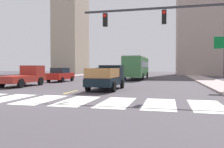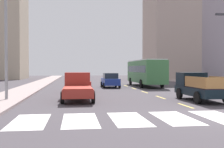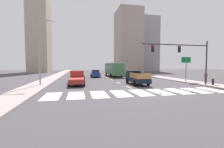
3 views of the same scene
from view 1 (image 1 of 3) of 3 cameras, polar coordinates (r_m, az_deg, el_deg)
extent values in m
plane|color=#443E44|center=(13.28, -17.32, -6.11)|extent=(160.00, 160.00, 0.00)
cube|color=#A38F8D|center=(29.70, 23.24, -1.74)|extent=(3.04, 110.00, 0.15)
cube|color=#A38F8D|center=(34.65, -18.41, -1.22)|extent=(3.04, 110.00, 0.15)
cube|color=white|center=(14.50, -24.62, -5.52)|extent=(1.52, 3.69, 0.01)
cube|color=white|center=(13.28, -17.32, -6.09)|extent=(1.52, 3.69, 0.01)
cube|color=white|center=(12.32, -8.70, -6.64)|extent=(1.52, 3.69, 0.01)
cube|color=white|center=(11.67, 1.14, -7.09)|extent=(1.52, 3.69, 0.01)
cube|color=white|center=(11.40, 11.80, -7.34)|extent=(1.52, 3.69, 0.01)
cube|color=white|center=(11.52, 22.60, -7.33)|extent=(1.52, 3.69, 0.01)
cube|color=#E3C348|center=(16.81, -10.22, -4.42)|extent=(0.16, 2.40, 0.01)
cube|color=#E3C348|center=(21.45, -4.75, -3.08)|extent=(0.16, 2.40, 0.01)
cube|color=#E3C348|center=(26.22, -1.26, -2.20)|extent=(0.16, 2.40, 0.01)
cube|color=#E3C348|center=(31.06, 1.15, -1.59)|extent=(0.16, 2.40, 0.01)
cube|color=#E3C348|center=(35.95, 2.91, -1.14)|extent=(0.16, 2.40, 0.01)
cube|color=#E3C348|center=(40.87, 4.25, -0.80)|extent=(0.16, 2.40, 0.01)
cube|color=#E3C348|center=(45.80, 5.29, -0.54)|extent=(0.16, 2.40, 0.01)
cube|color=#E3C348|center=(50.74, 6.14, -0.32)|extent=(0.16, 2.40, 0.01)
cube|color=black|center=(18.14, -1.43, -1.80)|extent=(1.96, 5.20, 0.56)
cube|color=black|center=(19.75, -0.13, 0.75)|extent=(1.84, 1.60, 1.00)
cube|color=#19232D|center=(20.18, 0.17, 1.28)|extent=(1.72, 0.08, 0.56)
cube|color=black|center=(17.21, -2.27, -0.96)|extent=(1.84, 3.30, 0.06)
cylinder|color=black|center=(19.92, -2.97, -2.29)|extent=(0.22, 0.80, 0.80)
cylinder|color=black|center=(19.45, 2.57, -2.39)|extent=(0.22, 0.80, 0.80)
cylinder|color=black|center=(16.97, -6.02, -3.00)|extent=(0.22, 0.80, 0.80)
cylinder|color=black|center=(16.41, 0.43, -3.15)|extent=(0.22, 0.80, 0.80)
cube|color=#9A6A3A|center=(17.47, -5.11, 0.33)|extent=(0.06, 3.17, 0.70)
cube|color=#9A6A3A|center=(16.97, 0.66, 0.29)|extent=(0.06, 3.17, 0.70)
cube|color=#9A6A3A|center=(15.68, -3.88, 0.17)|extent=(1.80, 0.06, 0.70)
cube|color=maroon|center=(22.97, -21.49, -1.18)|extent=(1.96, 5.20, 0.56)
cube|color=maroon|center=(24.35, -19.19, 0.84)|extent=(1.84, 1.60, 1.00)
cube|color=#19232D|center=(24.72, -18.64, 1.27)|extent=(1.72, 0.08, 0.56)
cube|color=#A1251A|center=(22.19, -22.92, -0.49)|extent=(1.84, 3.30, 0.06)
cylinder|color=black|center=(24.82, -21.24, -1.62)|extent=(0.22, 0.80, 0.80)
cylinder|color=black|center=(23.75, -17.37, -1.72)|extent=(0.22, 0.80, 0.80)
cylinder|color=black|center=(22.35, -25.85, -2.03)|extent=(0.22, 0.80, 0.80)
cylinder|color=black|center=(21.15, -21.76, -2.18)|extent=(0.22, 0.80, 0.80)
cube|color=#3A713F|center=(34.12, 6.18, 1.80)|extent=(2.50, 10.80, 2.70)
cube|color=#19232D|center=(34.13, 6.18, 2.39)|extent=(2.52, 9.94, 0.80)
cube|color=silver|center=(34.16, 6.18, 4.16)|extent=(2.40, 10.37, 0.12)
cylinder|color=black|center=(37.64, 4.97, -0.26)|extent=(0.22, 1.00, 1.00)
cylinder|color=black|center=(37.33, 8.76, -0.29)|extent=(0.22, 1.00, 1.00)
cylinder|color=black|center=(31.42, 3.18, -0.65)|extent=(0.22, 1.00, 1.00)
cylinder|color=black|center=(31.05, 7.72, -0.69)|extent=(0.22, 1.00, 1.00)
cube|color=red|center=(28.94, -12.67, -0.49)|extent=(1.80, 4.40, 0.76)
cube|color=#1E2833|center=(28.79, -12.81, 0.89)|extent=(1.58, 2.11, 0.64)
cylinder|color=black|center=(30.58, -13.03, -1.09)|extent=(0.22, 0.64, 0.64)
cylinder|color=black|center=(29.81, -9.95, -1.15)|extent=(0.22, 0.64, 0.64)
cylinder|color=black|center=(28.18, -15.55, -1.35)|extent=(0.22, 0.64, 0.64)
cylinder|color=black|center=(27.34, -12.26, -1.41)|extent=(0.22, 0.64, 0.64)
cube|color=navy|center=(33.58, -2.13, -0.15)|extent=(1.80, 4.40, 0.76)
cube|color=#1E2833|center=(33.42, -2.21, 1.04)|extent=(1.58, 2.11, 0.64)
cylinder|color=black|center=(35.16, -2.93, -0.69)|extent=(0.22, 0.64, 0.64)
cylinder|color=black|center=(34.68, -0.08, -0.72)|extent=(0.22, 0.64, 0.64)
cylinder|color=black|center=(32.56, -4.32, -0.89)|extent=(0.22, 0.64, 0.64)
cylinder|color=black|center=(32.04, -1.26, -0.92)|extent=(0.22, 0.64, 0.64)
cube|color=#2D2D33|center=(14.83, 11.01, 15.77)|extent=(9.32, 0.12, 0.12)
cube|color=black|center=(14.69, 12.87, 13.69)|extent=(0.28, 0.24, 0.84)
cylinder|color=red|center=(14.62, 12.87, 14.79)|extent=(0.20, 0.04, 0.20)
cylinder|color=black|center=(14.56, 12.86, 13.80)|extent=(0.20, 0.04, 0.20)
cylinder|color=black|center=(14.51, 12.85, 12.79)|extent=(0.20, 0.04, 0.20)
cube|color=black|center=(15.22, -1.70, 13.31)|extent=(0.28, 0.24, 0.84)
cylinder|color=red|center=(15.16, -1.83, 14.36)|extent=(0.20, 0.04, 0.20)
cylinder|color=black|center=(15.10, -1.83, 13.40)|extent=(0.20, 0.04, 0.20)
cylinder|color=black|center=(15.05, -1.83, 12.43)|extent=(0.20, 0.04, 0.20)
cube|color=tan|center=(69.66, -10.19, 12.26)|extent=(7.23, 11.25, 29.17)
cube|color=#A79388|center=(57.20, 20.44, 12.07)|extent=(9.00, 11.05, 24.38)
camera|label=2|loc=(13.56, -80.71, 2.23)|focal=45.29mm
camera|label=3|loc=(13.47, -90.85, 4.38)|focal=24.75mm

